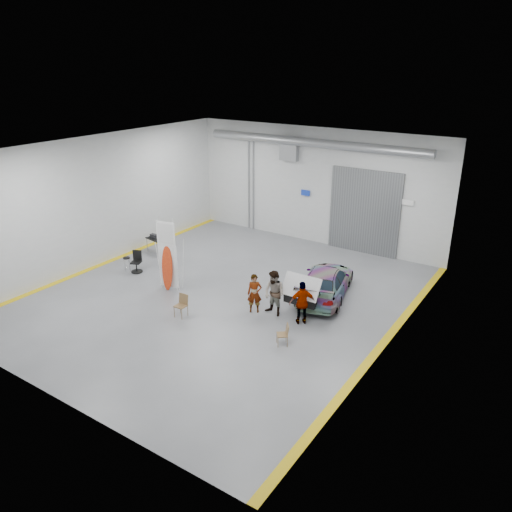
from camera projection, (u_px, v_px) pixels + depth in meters
The scene contains 13 objects.
ground at pixel (223, 296), 20.60m from camera, with size 16.00×16.00×0.00m, color slate.
room_shell at pixel (257, 189), 20.70m from camera, with size 14.02×16.18×6.01m.
sedan_car at pixel (325, 282), 20.35m from camera, with size 1.80×4.41×1.28m, color white.
person_a at pixel (255, 293), 19.04m from camera, with size 0.56×0.37×1.55m, color #937750.
person_b at pixel (274, 293), 18.78m from camera, with size 0.87×0.67×1.78m, color #557A9C.
person_c at pixel (302, 303), 18.17m from camera, with size 0.97×0.40×1.67m, color olive.
surfboard_display at pixel (166, 261), 20.74m from camera, with size 0.89×0.34×3.18m.
folding_chair_near at pixel (181, 310), 18.86m from camera, with size 0.43×0.44×0.87m.
folding_chair_far at pixel (282, 339), 16.98m from camera, with size 0.51×0.60×0.78m.
shop_stool at pixel (127, 264), 22.92m from camera, with size 0.34×0.34×0.66m.
work_table at pixel (156, 238), 24.95m from camera, with size 1.28×0.82×0.97m.
office_chair at pixel (137, 263), 22.77m from camera, with size 0.57×0.60×0.98m.
trunk_lid at pixel (303, 284), 18.59m from camera, with size 1.49×0.91×0.04m, color silver.
Camera 1 is at (11.41, -14.70, 9.11)m, focal length 35.00 mm.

